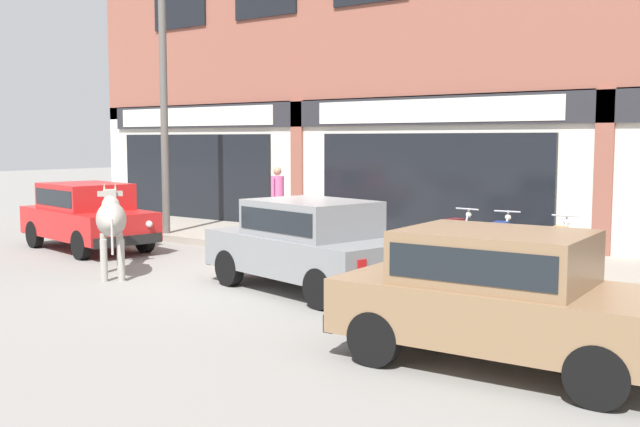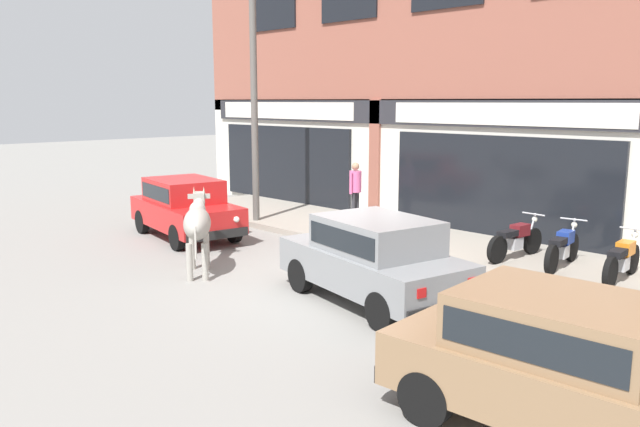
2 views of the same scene
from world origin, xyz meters
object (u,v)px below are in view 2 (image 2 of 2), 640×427
(motorcycle_1, at_px, (563,248))
(utility_pole, at_px, (254,102))
(motorcycle_0, at_px, (516,240))
(car_1, at_px, (185,205))
(pedestrian, at_px, (355,186))
(motorcycle_2, at_px, (622,260))
(cow, at_px, (197,223))
(car_2, at_px, (562,360))
(car_0, at_px, (374,255))

(motorcycle_1, distance_m, utility_pole, 8.56)
(motorcycle_0, bearing_deg, car_1, -154.76)
(motorcycle_0, xyz_separation_m, pedestrian, (-4.93, 0.52, 0.60))
(motorcycle_2, bearing_deg, motorcycle_0, 176.80)
(cow, relative_size, car_2, 0.50)
(car_2, relative_size, motorcycle_2, 2.04)
(cow, height_order, car_2, cow)
(cow, xyz_separation_m, car_2, (7.69, -0.83, -0.19))
(car_2, bearing_deg, cow, 173.86)
(car_1, distance_m, motorcycle_1, 8.75)
(cow, bearing_deg, pedestrian, 98.74)
(car_1, relative_size, motorcycle_0, 2.09)
(cow, distance_m, pedestrian, 5.55)
(cow, height_order, motorcycle_1, cow)
(car_0, relative_size, car_2, 1.03)
(car_1, height_order, car_2, same)
(motorcycle_1, bearing_deg, car_2, -65.66)
(motorcycle_1, bearing_deg, utility_pole, -171.70)
(car_1, bearing_deg, car_2, -12.91)
(car_0, relative_size, pedestrian, 2.38)
(cow, bearing_deg, motorcycle_1, 44.54)
(car_1, distance_m, utility_pole, 3.33)
(motorcycle_0, bearing_deg, motorcycle_2, -3.20)
(pedestrian, relative_size, utility_pole, 0.25)
(motorcycle_0, relative_size, motorcycle_1, 1.00)
(motorcycle_1, distance_m, pedestrian, 5.96)
(cow, bearing_deg, car_0, 16.61)
(cow, distance_m, motorcycle_1, 7.12)
(pedestrian, xyz_separation_m, utility_pole, (-2.11, -1.68, 2.18))
(cow, relative_size, car_1, 0.49)
(motorcycle_0, xyz_separation_m, motorcycle_2, (2.14, -0.12, 0.00))
(utility_pole, bearing_deg, motorcycle_0, 9.36)
(car_2, bearing_deg, car_0, 155.05)
(motorcycle_0, bearing_deg, car_0, -97.00)
(car_2, relative_size, motorcycle_1, 2.04)
(car_2, height_order, motorcycle_2, car_2)
(car_0, xyz_separation_m, motorcycle_0, (0.48, 3.90, -0.27))
(motorcycle_0, distance_m, utility_pole, 7.65)
(motorcycle_0, distance_m, motorcycle_2, 2.15)
(cow, height_order, utility_pole, utility_pole)
(car_0, relative_size, utility_pole, 0.60)
(cow, relative_size, pedestrian, 1.15)
(motorcycle_1, relative_size, motorcycle_2, 1.00)
(motorcycle_1, height_order, utility_pole, utility_pole)
(cow, distance_m, car_1, 3.43)
(car_0, xyz_separation_m, car_2, (4.09, -1.90, 0.00))
(car_2, xyz_separation_m, motorcycle_2, (-1.47, 5.68, -0.27))
(cow, relative_size, motorcycle_2, 1.01)
(car_2, height_order, motorcycle_1, car_2)
(motorcycle_0, height_order, motorcycle_2, same)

